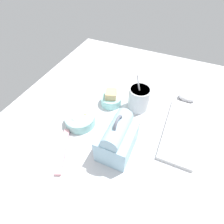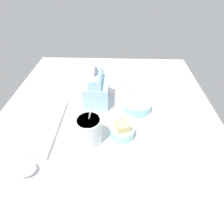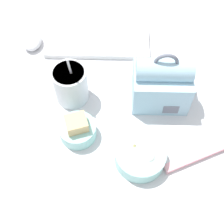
% 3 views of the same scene
% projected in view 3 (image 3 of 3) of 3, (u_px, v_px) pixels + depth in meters
% --- Properties ---
extents(desk_surface, '(1.40, 1.10, 0.02)m').
position_uv_depth(desk_surface, '(108.00, 116.00, 0.96)').
color(desk_surface, silver).
rests_on(desk_surface, ground).
extents(keyboard, '(0.36, 0.14, 0.02)m').
position_uv_depth(keyboard, '(98.00, 42.00, 1.10)').
color(keyboard, silver).
rests_on(keyboard, desk_surface).
extents(lunch_bag, '(0.17, 0.13, 0.20)m').
position_uv_depth(lunch_bag, '(162.00, 83.00, 0.92)').
color(lunch_bag, '#9EC6DB').
rests_on(lunch_bag, desk_surface).
extents(soup_cup, '(0.10, 0.10, 0.20)m').
position_uv_depth(soup_cup, '(71.00, 84.00, 0.93)').
color(soup_cup, silver).
rests_on(soup_cup, desk_surface).
extents(bento_bowl_sandwich, '(0.11, 0.11, 0.08)m').
position_uv_depth(bento_bowl_sandwich, '(77.00, 129.00, 0.89)').
color(bento_bowl_sandwich, '#93D1CC').
rests_on(bento_bowl_sandwich, desk_surface).
extents(bento_bowl_snacks, '(0.14, 0.14, 0.06)m').
position_uv_depth(bento_bowl_snacks, '(140.00, 156.00, 0.85)').
color(bento_bowl_snacks, '#93D1CC').
rests_on(bento_bowl_snacks, desk_surface).
extents(computer_mouse, '(0.06, 0.09, 0.03)m').
position_uv_depth(computer_mouse, '(32.00, 41.00, 1.09)').
color(computer_mouse, silver).
rests_on(computer_mouse, desk_surface).
extents(chopstick_case, '(0.20, 0.11, 0.02)m').
position_uv_depth(chopstick_case, '(198.00, 156.00, 0.87)').
color(chopstick_case, pink).
rests_on(chopstick_case, desk_surface).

